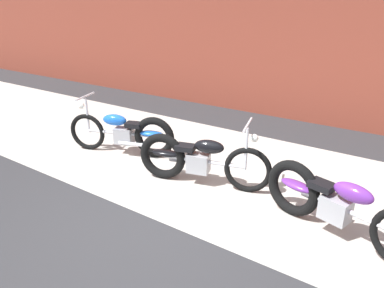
# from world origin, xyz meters

# --- Properties ---
(ground_plane) EXTENTS (80.00, 80.00, 0.00)m
(ground_plane) POSITION_xyz_m (0.00, 0.00, 0.00)
(ground_plane) COLOR #2D2D30
(sidewalk_slab) EXTENTS (36.00, 3.50, 0.01)m
(sidewalk_slab) POSITION_xyz_m (0.00, 1.75, 0.00)
(sidewalk_slab) COLOR #B2ADA3
(sidewalk_slab) RESTS_ON ground
(motorcycle_blue) EXTENTS (1.93, 0.87, 1.03)m
(motorcycle_blue) POSITION_xyz_m (-1.76, 1.35, 0.40)
(motorcycle_blue) COLOR black
(motorcycle_blue) RESTS_ON ground
(motorcycle_black) EXTENTS (1.96, 0.77, 1.03)m
(motorcycle_black) POSITION_xyz_m (-0.19, 1.08, 0.40)
(motorcycle_black) COLOR black
(motorcycle_black) RESTS_ON ground
(motorcycle_purple) EXTENTS (1.96, 0.79, 1.03)m
(motorcycle_purple) POSITION_xyz_m (1.78, 0.96, 0.40)
(motorcycle_purple) COLOR black
(motorcycle_purple) RESTS_ON ground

